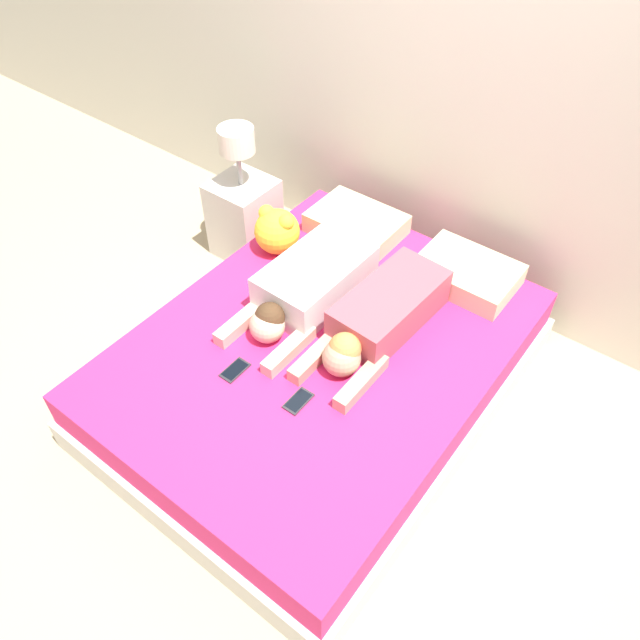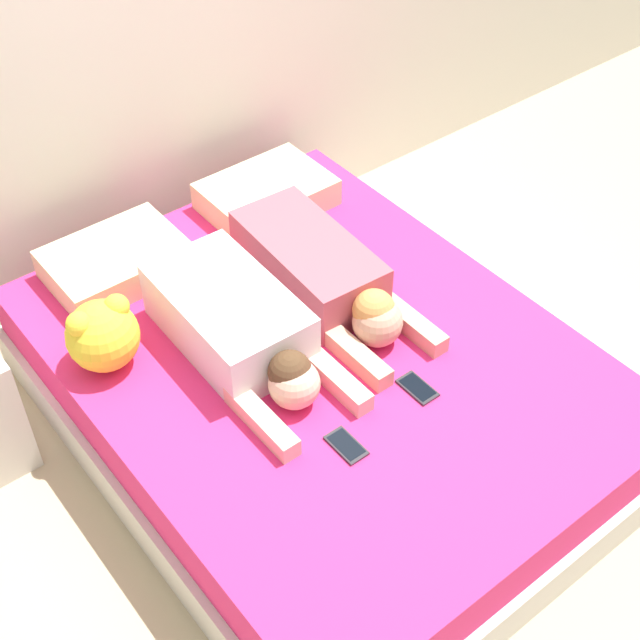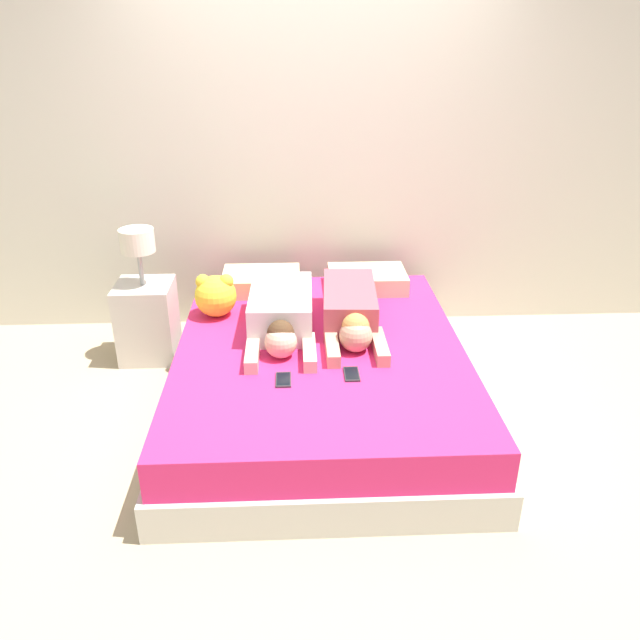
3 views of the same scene
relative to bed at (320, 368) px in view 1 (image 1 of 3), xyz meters
The scene contains 11 objects.
ground_plane 0.20m from the bed, ahead, with size 12.00×12.00×0.00m, color tan.
wall_back 1.64m from the bed, 90.00° to the left, with size 12.00×0.06×2.60m.
bed is the anchor object (origin of this frame).
pillow_head_left 0.94m from the bed, 113.63° to the left, with size 0.52×0.38×0.12m.
pillow_head_right 0.94m from the bed, 66.37° to the left, with size 0.52×0.38×0.12m.
person_left 0.42m from the bed, 141.26° to the left, with size 0.38×0.90×0.23m.
person_right 0.42m from the bed, 48.72° to the left, with size 0.35×0.94×0.21m.
cell_phone_left 0.49m from the bed, 117.33° to the right, with size 0.08×0.14×0.01m.
cell_phone_right 0.44m from the bed, 67.48° to the right, with size 0.08×0.14×0.01m.
plush_toy 0.83m from the bed, 145.99° to the left, with size 0.26×0.26×0.27m.
nightstand 1.31m from the bed, 149.38° to the left, with size 0.36×0.36×0.89m.
Camera 1 is at (1.26, -1.65, 2.69)m, focal length 35.00 mm.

